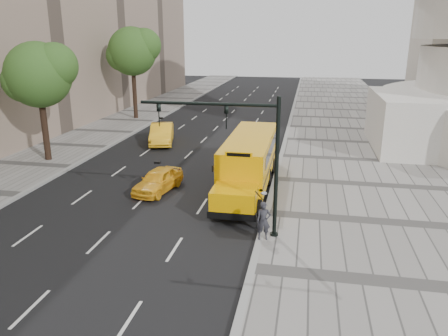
% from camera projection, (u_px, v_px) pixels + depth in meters
% --- Properties ---
extents(ground, '(140.00, 140.00, 0.00)m').
position_uv_depth(ground, '(183.00, 175.00, 28.55)').
color(ground, black).
rests_on(ground, ground).
extents(sidewalk_museum, '(12.00, 140.00, 0.15)m').
position_uv_depth(sidewalk_museum, '(375.00, 186.00, 26.35)').
color(sidewalk_museum, gray).
rests_on(sidewalk_museum, ground).
extents(sidewalk_far, '(6.00, 140.00, 0.15)m').
position_uv_depth(sidewalk_far, '(32.00, 165.00, 30.53)').
color(sidewalk_far, gray).
rests_on(sidewalk_far, ground).
extents(curb_museum, '(0.30, 140.00, 0.15)m').
position_uv_depth(curb_museum, '(275.00, 180.00, 27.44)').
color(curb_museum, gray).
rests_on(curb_museum, ground).
extents(curb_far, '(0.30, 140.00, 0.15)m').
position_uv_depth(curb_far, '(71.00, 167.00, 29.98)').
color(curb_far, gray).
rests_on(curb_far, ground).
extents(tree_b, '(5.05, 4.49, 8.42)m').
position_uv_depth(tree_b, '(39.00, 74.00, 29.85)').
color(tree_b, black).
rests_on(tree_b, ground).
extents(tree_c, '(5.62, 4.99, 9.63)m').
position_uv_depth(tree_c, '(133.00, 51.00, 45.28)').
color(tree_c, black).
rests_on(tree_c, ground).
extents(school_bus, '(2.96, 11.56, 3.19)m').
position_uv_depth(school_bus, '(249.00, 157.00, 26.13)').
color(school_bus, '#EDA300').
rests_on(school_bus, ground).
extents(taxi_near, '(2.31, 4.22, 1.36)m').
position_uv_depth(taxi_near, '(158.00, 180.00, 25.43)').
color(taxi_near, yellow).
rests_on(taxi_near, ground).
extents(taxi_far, '(3.04, 5.37, 1.67)m').
position_uv_depth(taxi_far, '(162.00, 134.00, 36.63)').
color(taxi_far, yellow).
rests_on(taxi_far, ground).
extents(pedestrian, '(0.71, 0.55, 1.73)m').
position_uv_depth(pedestrian, '(263.00, 221.00, 19.07)').
color(pedestrian, '#27282E').
rests_on(pedestrian, sidewalk_museum).
extents(traffic_signal, '(6.18, 0.36, 6.40)m').
position_uv_depth(traffic_signal, '(244.00, 149.00, 18.80)').
color(traffic_signal, black).
rests_on(traffic_signal, ground).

